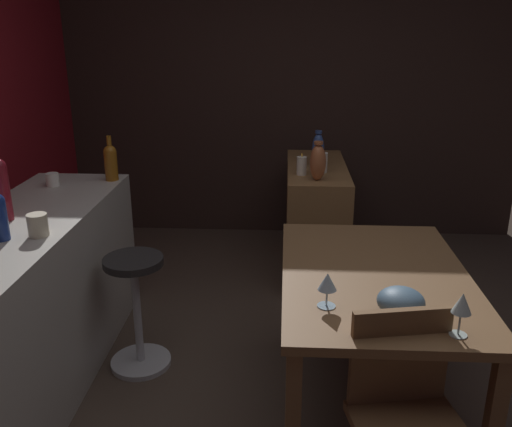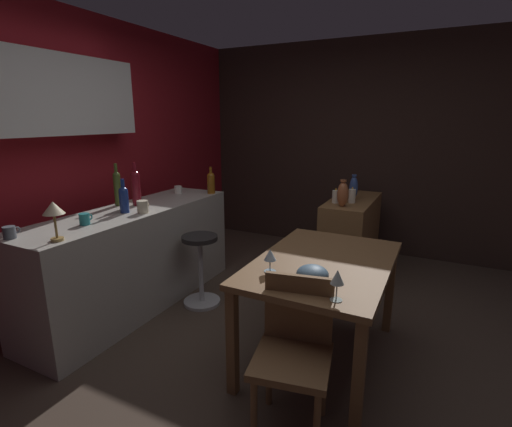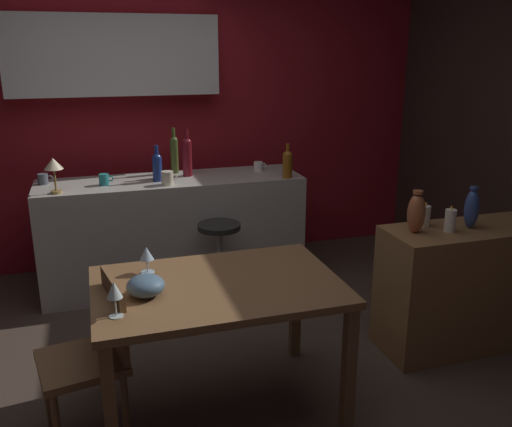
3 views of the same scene
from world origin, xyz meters
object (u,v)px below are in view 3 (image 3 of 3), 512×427
(bar_stool, at_px, (220,262))
(wine_glass_right, at_px, (147,254))
(dining_table, at_px, (218,299))
(wine_bottle_ruby, at_px, (187,155))
(wine_bottle_cobalt, at_px, (157,166))
(vase_ceramic_blue, at_px, (472,208))
(fruit_bowl, at_px, (146,286))
(cup_teal, at_px, (104,180))
(cup_slate, at_px, (43,179))
(wine_bottle_olive, at_px, (174,153))
(vase_copper, at_px, (416,213))
(cup_cream, at_px, (167,178))
(sideboard_cabinet, at_px, (464,287))
(pillar_candle_tall, at_px, (425,216))
(wine_glass_left, at_px, (114,291))
(counter_lamp, at_px, (54,166))
(chair_near_window, at_px, (94,353))
(wine_bottle_amber, at_px, (288,163))
(cup_white, at_px, (258,166))
(pillar_candle_short, at_px, (450,221))

(bar_stool, bearing_deg, wine_glass_right, -122.82)
(dining_table, height_order, wine_bottle_ruby, wine_bottle_ruby)
(wine_bottle_cobalt, height_order, vase_ceramic_blue, wine_bottle_cobalt)
(bar_stool, height_order, wine_bottle_cobalt, wine_bottle_cobalt)
(fruit_bowl, xyz_separation_m, cup_teal, (-0.12, 1.73, 0.15))
(cup_teal, height_order, cup_slate, cup_teal)
(wine_bottle_olive, xyz_separation_m, vase_copper, (1.20, -1.75, -0.12))
(wine_glass_right, distance_m, fruit_bowl, 0.30)
(wine_bottle_ruby, bearing_deg, dining_table, -95.64)
(vase_copper, bearing_deg, bar_stool, 134.48)
(fruit_bowl, bearing_deg, cup_cream, 77.86)
(sideboard_cabinet, bearing_deg, cup_cream, 141.45)
(sideboard_cabinet, distance_m, cup_cream, 2.26)
(pillar_candle_tall, bearing_deg, wine_bottle_cobalt, 137.35)
(wine_bottle_olive, bearing_deg, cup_teal, -155.55)
(dining_table, height_order, sideboard_cabinet, sideboard_cabinet)
(wine_glass_left, xyz_separation_m, fruit_bowl, (0.15, 0.18, -0.07))
(wine_bottle_ruby, distance_m, counter_lamp, 1.05)
(wine_glass_left, distance_m, wine_bottle_olive, 2.27)
(wine_bottle_cobalt, height_order, pillar_candle_tall, wine_bottle_cobalt)
(vase_ceramic_blue, bearing_deg, wine_bottle_cobalt, 139.23)
(bar_stool, relative_size, wine_bottle_olive, 1.73)
(chair_near_window, relative_size, bar_stool, 1.28)
(cup_slate, height_order, vase_copper, vase_copper)
(wine_bottle_amber, height_order, cup_teal, wine_bottle_amber)
(fruit_bowl, relative_size, cup_teal, 1.72)
(bar_stool, relative_size, wine_glass_left, 3.82)
(cup_cream, xyz_separation_m, vase_copper, (1.32, -1.35, -0.01))
(pillar_candle_tall, bearing_deg, cup_cream, 139.49)
(wine_glass_left, height_order, cup_white, cup_white)
(fruit_bowl, distance_m, vase_ceramic_blue, 2.07)
(cup_cream, bearing_deg, fruit_bowl, -102.14)
(chair_near_window, height_order, wine_bottle_cobalt, wine_bottle_cobalt)
(vase_copper, relative_size, vase_ceramic_blue, 0.99)
(dining_table, height_order, cup_cream, cup_cream)
(wine_glass_left, xyz_separation_m, cup_cream, (0.50, 1.78, 0.09))
(chair_near_window, height_order, vase_copper, vase_copper)
(fruit_bowl, distance_m, wine_bottle_ruby, 1.95)
(wine_bottle_ruby, relative_size, vase_copper, 1.45)
(cup_white, bearing_deg, sideboard_cabinet, -61.23)
(bar_stool, bearing_deg, pillar_candle_short, -41.27)
(wine_bottle_amber, relative_size, cup_cream, 2.21)
(bar_stool, height_order, cup_slate, cup_slate)
(wine_bottle_olive, relative_size, pillar_candle_short, 2.26)
(pillar_candle_tall, bearing_deg, wine_bottle_ruby, 129.79)
(sideboard_cabinet, xyz_separation_m, pillar_candle_tall, (-0.26, 0.12, 0.48))
(vase_ceramic_blue, bearing_deg, vase_copper, 176.93)
(sideboard_cabinet, relative_size, pillar_candle_tall, 7.09)
(cup_teal, xyz_separation_m, cup_white, (1.28, 0.14, -0.00))
(bar_stool, height_order, counter_lamp, counter_lamp)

